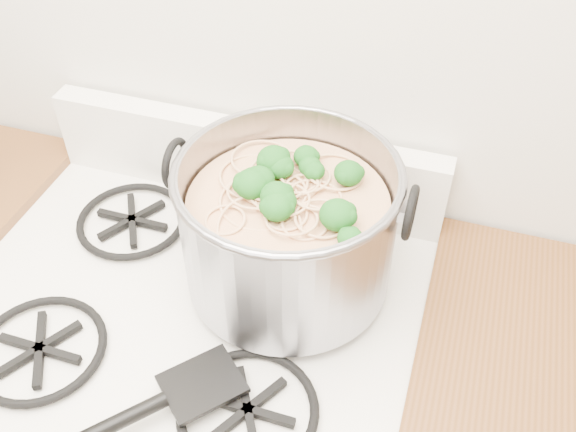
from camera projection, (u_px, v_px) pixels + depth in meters
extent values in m
cube|color=white|center=(184.00, 314.00, 1.07)|extent=(0.76, 0.65, 0.04)
cube|color=black|center=(182.00, 302.00, 1.05)|extent=(0.60, 0.56, 0.02)
cube|color=silver|center=(6.00, 379.00, 1.48)|extent=(0.25, 0.65, 0.88)
cylinder|color=gray|center=(288.00, 226.00, 1.00)|extent=(0.33, 0.33, 0.22)
torus|color=gray|center=(288.00, 173.00, 0.93)|extent=(0.35, 0.35, 0.01)
torus|color=black|center=(176.00, 164.00, 0.99)|extent=(0.01, 0.08, 0.08)
torus|color=black|center=(410.00, 213.00, 0.91)|extent=(0.01, 0.08, 0.08)
cylinder|color=tan|center=(288.00, 239.00, 1.02)|extent=(0.31, 0.31, 0.17)
sphere|color=#175617|center=(288.00, 191.00, 0.95)|extent=(0.04, 0.04, 0.04)
sphere|color=#175617|center=(288.00, 191.00, 0.95)|extent=(0.04, 0.04, 0.04)
sphere|color=#175617|center=(288.00, 191.00, 0.95)|extent=(0.04, 0.04, 0.04)
sphere|color=#175617|center=(288.00, 191.00, 0.95)|extent=(0.04, 0.04, 0.04)
sphere|color=#175617|center=(288.00, 191.00, 0.95)|extent=(0.04, 0.04, 0.04)
sphere|color=#175617|center=(288.00, 191.00, 0.95)|extent=(0.04, 0.04, 0.04)
sphere|color=#175617|center=(288.00, 191.00, 0.95)|extent=(0.04, 0.04, 0.04)
sphere|color=#175617|center=(288.00, 191.00, 0.95)|extent=(0.04, 0.04, 0.04)
sphere|color=#175617|center=(288.00, 191.00, 0.95)|extent=(0.04, 0.04, 0.04)
sphere|color=#175617|center=(288.00, 191.00, 0.95)|extent=(0.04, 0.04, 0.04)
sphere|color=#175617|center=(288.00, 191.00, 0.95)|extent=(0.04, 0.04, 0.04)
sphere|color=#175617|center=(288.00, 191.00, 0.95)|extent=(0.04, 0.04, 0.04)
sphere|color=#175617|center=(288.00, 191.00, 0.95)|extent=(0.04, 0.04, 0.04)
sphere|color=#175617|center=(288.00, 191.00, 0.95)|extent=(0.04, 0.04, 0.04)
imported|color=white|center=(300.00, 271.00, 1.07)|extent=(0.12, 0.12, 0.02)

